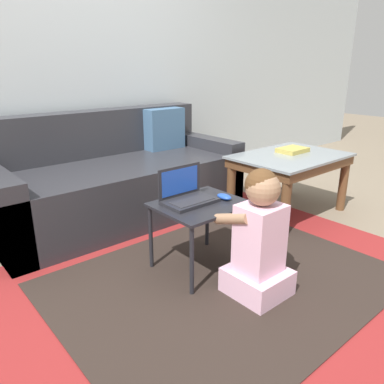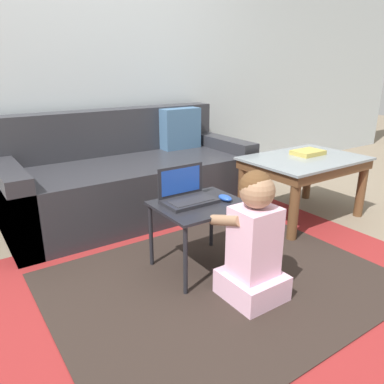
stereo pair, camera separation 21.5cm
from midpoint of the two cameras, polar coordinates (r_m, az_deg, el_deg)
name	(u,v)px [view 2 (the right image)]	position (r m, az deg, el deg)	size (l,w,h in m)	color
ground_plane	(201,275)	(2.25, 4.18, -12.65)	(16.00, 16.00, 0.00)	#7F705B
wall_back	(85,55)	(3.37, -14.09, 19.62)	(9.00, 0.06, 2.50)	silver
area_rug	(220,282)	(2.19, 7.24, -13.52)	(2.53, 1.98, 0.01)	maroon
couch	(130,178)	(3.10, -7.54, 2.11)	(1.95, 0.90, 0.82)	#2D2D33
coffee_table	(304,167)	(3.09, 18.64, 3.60)	(0.91, 0.64, 0.49)	gray
laptop_desk	(200,212)	(2.16, 4.11, -3.11)	(0.50, 0.42, 0.42)	black
laptop	(187,196)	(2.15, 2.13, -0.70)	(0.30, 0.19, 0.20)	#232328
computer_mouse	(225,198)	(2.20, 7.86, -0.94)	(0.06, 0.10, 0.03)	#234CB2
person_seated	(253,242)	(1.95, 12.52, -7.59)	(0.29, 0.37, 0.70)	#E5B2CC
book_on_table	(308,152)	(3.17, 19.14, 5.69)	(0.24, 0.17, 0.04)	tan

